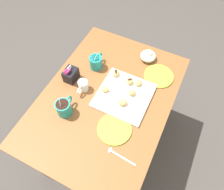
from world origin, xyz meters
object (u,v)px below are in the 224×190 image
(beignet_3, at_px, (132,92))
(beignet_4, at_px, (123,102))
(cream_pitcher_white, at_px, (83,86))
(ice_cream_bowl, at_px, (148,56))
(coffee_mug_teal_right, at_px, (96,62))
(beignet_5, at_px, (116,73))
(sugar_caddy, at_px, (71,75))
(saucer_lime_left, at_px, (114,129))
(saucer_lime_right, at_px, (159,76))
(coffee_mug_teal_left, at_px, (64,108))
(beignet_0, at_px, (138,82))
(beignet_2, at_px, (105,89))
(dining_table, at_px, (107,109))
(pastry_plate_square, at_px, (124,95))
(beignet_1, at_px, (130,81))

(beignet_3, xyz_separation_m, beignet_4, (-0.08, 0.02, -0.00))
(cream_pitcher_white, distance_m, ice_cream_bowl, 0.48)
(coffee_mug_teal_right, distance_m, beignet_5, 0.15)
(sugar_caddy, height_order, saucer_lime_left, sugar_caddy)
(saucer_lime_left, relative_size, beignet_5, 4.13)
(saucer_lime_right, bearing_deg, coffee_mug_teal_left, 140.21)
(cream_pitcher_white, relative_size, beignet_0, 2.11)
(coffee_mug_teal_left, bearing_deg, saucer_lime_right, -39.79)
(beignet_2, distance_m, beignet_4, 0.14)
(ice_cream_bowl, bearing_deg, sugar_caddy, 134.60)
(dining_table, relative_size, beignet_4, 18.84)
(saucer_lime_left, height_order, beignet_2, beignet_2)
(beignet_5, bearing_deg, pastry_plate_square, -135.81)
(beignet_3, bearing_deg, saucer_lime_right, -26.00)
(beignet_0, height_order, beignet_1, beignet_1)
(beignet_0, xyz_separation_m, beignet_2, (-0.13, 0.16, -0.00))
(coffee_mug_teal_left, height_order, beignet_2, coffee_mug_teal_left)
(dining_table, bearing_deg, beignet_4, -88.71)
(coffee_mug_teal_right, height_order, beignet_1, coffee_mug_teal_right)
(beignet_1, distance_m, beignet_3, 0.08)
(pastry_plate_square, height_order, ice_cream_bowl, ice_cream_bowl)
(coffee_mug_teal_left, height_order, saucer_lime_right, coffee_mug_teal_left)
(cream_pitcher_white, distance_m, beignet_5, 0.22)
(cream_pitcher_white, height_order, ice_cream_bowl, ice_cream_bowl)
(beignet_0, bearing_deg, saucer_lime_left, 179.54)
(pastry_plate_square, bearing_deg, coffee_mug_teal_right, 63.29)
(sugar_caddy, height_order, saucer_lime_right, sugar_caddy)
(saucer_lime_right, bearing_deg, sugar_caddy, 117.89)
(saucer_lime_right, xyz_separation_m, beignet_2, (-0.25, 0.26, 0.03))
(coffee_mug_teal_left, xyz_separation_m, beignet_3, (0.27, -0.29, -0.02))
(cream_pitcher_white, relative_size, beignet_5, 2.28)
(dining_table, xyz_separation_m, ice_cream_bowl, (0.40, -0.11, 0.17))
(saucer_lime_right, distance_m, beignet_0, 0.16)
(sugar_caddy, relative_size, saucer_lime_left, 0.56)
(dining_table, relative_size, coffee_mug_teal_right, 7.89)
(coffee_mug_teal_left, xyz_separation_m, beignet_0, (0.35, -0.30, -0.02))
(sugar_caddy, height_order, beignet_4, sugar_caddy)
(beignet_2, distance_m, beignet_5, 0.13)
(sugar_caddy, distance_m, beignet_5, 0.28)
(pastry_plate_square, bearing_deg, dining_table, 123.81)
(cream_pitcher_white, height_order, saucer_lime_right, cream_pitcher_white)
(pastry_plate_square, distance_m, beignet_1, 0.10)
(cream_pitcher_white, bearing_deg, coffee_mug_teal_left, 175.07)
(beignet_1, height_order, beignet_4, same)
(dining_table, distance_m, beignet_4, 0.20)
(dining_table, xyz_separation_m, beignet_5, (0.17, 0.02, 0.17))
(coffee_mug_teal_left, bearing_deg, beignet_5, -22.83)
(saucer_lime_left, bearing_deg, beignet_0, -0.46)
(beignet_2, bearing_deg, beignet_0, -51.29)
(coffee_mug_teal_left, relative_size, sugar_caddy, 1.36)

